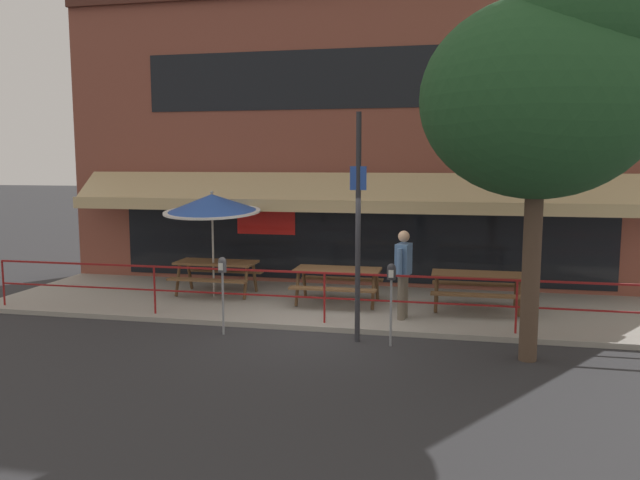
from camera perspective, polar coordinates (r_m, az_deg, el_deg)
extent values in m
plane|color=#2D2D30|center=(11.57, 0.10, -8.42)|extent=(120.00, 120.00, 0.00)
cube|color=#9E998E|center=(13.46, 1.87, -5.96)|extent=(15.00, 4.00, 0.10)
cube|color=brown|center=(15.33, 3.43, 8.68)|extent=(15.00, 0.50, 7.03)
cube|color=black|center=(15.19, 3.33, 14.55)|extent=(10.50, 0.02, 1.40)
cube|color=black|center=(15.17, 3.22, 0.51)|extent=(12.00, 0.02, 2.30)
cube|color=red|center=(15.62, -4.96, 1.80)|extent=(1.50, 0.02, 0.70)
cube|color=tan|center=(14.55, 2.93, 4.77)|extent=(13.80, 0.92, 0.70)
cube|color=tan|center=(14.07, 2.59, 3.06)|extent=(13.80, 0.08, 0.28)
cylinder|color=maroon|center=(14.72, -26.97, -3.53)|extent=(0.04, 0.04, 0.95)
cylinder|color=maroon|center=(12.85, -14.88, -4.45)|extent=(0.04, 0.04, 0.95)
cylinder|color=maroon|center=(11.72, 0.41, -5.33)|extent=(0.04, 0.04, 0.95)
cylinder|color=maroon|center=(11.55, 17.52, -5.86)|extent=(0.04, 0.04, 0.95)
cube|color=maroon|center=(11.62, 0.41, -3.04)|extent=(13.80, 0.04, 0.04)
cube|color=maroon|center=(11.72, 0.41, -5.33)|extent=(13.80, 0.03, 0.03)
cube|color=brown|center=(14.32, -9.46, -2.04)|extent=(1.80, 0.80, 0.05)
cube|color=brown|center=(13.84, -10.31, -3.64)|extent=(1.80, 0.26, 0.04)
cube|color=brown|center=(14.90, -8.62, -2.83)|extent=(1.80, 0.26, 0.04)
cylinder|color=brown|center=(13.82, -6.81, -3.89)|extent=(0.07, 0.30, 0.73)
cylinder|color=brown|center=(14.41, -6.00, -3.41)|extent=(0.07, 0.30, 0.73)
cylinder|color=brown|center=(14.41, -12.86, -3.56)|extent=(0.07, 0.30, 0.73)
cylinder|color=brown|center=(14.98, -11.83, -3.12)|extent=(0.07, 0.30, 0.73)
cube|color=brown|center=(13.18, 1.62, -2.74)|extent=(1.80, 0.80, 0.05)
cube|color=brown|center=(12.68, 1.14, -4.52)|extent=(1.80, 0.26, 0.04)
cube|color=brown|center=(13.80, 2.05, -3.56)|extent=(1.80, 0.26, 0.04)
cylinder|color=brown|center=(12.83, 4.88, -4.73)|extent=(0.07, 0.30, 0.73)
cylinder|color=brown|center=(13.45, 5.23, -4.17)|extent=(0.07, 0.30, 0.73)
cylinder|color=brown|center=(13.11, -2.09, -4.44)|extent=(0.07, 0.30, 0.73)
cylinder|color=brown|center=(13.72, -1.44, -3.91)|extent=(0.07, 0.30, 0.73)
cube|color=brown|center=(13.02, 14.16, -3.09)|extent=(1.80, 0.80, 0.05)
cube|color=brown|center=(12.51, 14.21, -4.91)|extent=(1.80, 0.26, 0.04)
cube|color=brown|center=(13.64, 14.04, -3.90)|extent=(1.80, 0.26, 0.04)
cylinder|color=brown|center=(12.83, 17.74, -5.05)|extent=(0.07, 0.30, 0.73)
cylinder|color=brown|center=(13.45, 17.48, -4.48)|extent=(0.07, 0.30, 0.73)
cylinder|color=brown|center=(12.77, 10.56, -4.88)|extent=(0.07, 0.30, 0.73)
cylinder|color=brown|center=(13.39, 10.63, -4.32)|extent=(0.07, 0.30, 0.73)
cylinder|color=#B7B2A8|center=(14.09, -9.76, -0.51)|extent=(0.04, 0.04, 2.30)
cone|color=#2D56B7|center=(14.00, -9.85, 3.35)|extent=(2.10, 2.12, 0.55)
cylinder|color=white|center=(14.01, -9.83, 2.57)|extent=(2.14, 2.14, 0.19)
sphere|color=#B7B2A8|center=(13.98, -9.87, 4.33)|extent=(0.07, 0.07, 0.07)
cylinder|color=#665B4C|center=(12.24, 7.71, -5.06)|extent=(0.15, 0.15, 0.86)
cylinder|color=#665B4C|center=(12.05, 7.45, -5.25)|extent=(0.15, 0.15, 0.86)
cube|color=#4C709E|center=(12.01, 7.64, -1.76)|extent=(0.31, 0.44, 0.60)
cylinder|color=#4C709E|center=(12.26, 7.97, -1.72)|extent=(0.10, 0.10, 0.54)
cylinder|color=#4C709E|center=(11.77, 7.29, -2.08)|extent=(0.10, 0.10, 0.54)
sphere|color=tan|center=(11.95, 7.68, 0.33)|extent=(0.22, 0.22, 0.22)
cylinder|color=gray|center=(11.41, -8.86, -5.75)|extent=(0.04, 0.04, 1.15)
cylinder|color=#4C4C51|center=(11.28, -8.93, -2.41)|extent=(0.15, 0.15, 0.20)
sphere|color=#4C4C51|center=(11.27, -8.94, -1.91)|extent=(0.14, 0.14, 0.14)
cube|color=silver|center=(11.21, -9.08, -2.43)|extent=(0.08, 0.01, 0.13)
cylinder|color=gray|center=(10.66, 6.50, -6.64)|extent=(0.04, 0.04, 1.15)
cylinder|color=#2D2D33|center=(10.52, 6.55, -3.07)|extent=(0.15, 0.15, 0.20)
sphere|color=#2D2D33|center=(10.50, 6.56, -2.54)|extent=(0.14, 0.14, 0.14)
cube|color=silver|center=(10.44, 6.51, -3.10)|extent=(0.08, 0.01, 0.13)
cylinder|color=#2D2D33|center=(10.63, 3.50, 0.99)|extent=(0.09, 0.09, 3.94)
cube|color=blue|center=(10.55, 3.52, 5.66)|extent=(0.28, 0.02, 0.40)
cylinder|color=brown|center=(10.22, 18.74, -2.59)|extent=(0.28, 0.28, 2.90)
ellipsoid|color=#235128|center=(10.12, 19.35, 12.10)|extent=(3.55, 3.20, 3.02)
ellipsoid|color=#235128|center=(10.00, 23.07, 18.17)|extent=(2.13, 1.95, 1.95)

